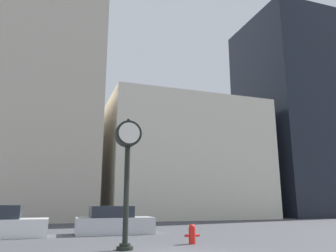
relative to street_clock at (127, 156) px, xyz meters
name	(u,v)px	position (x,y,z in m)	size (l,w,h in m)	color
building_tall_tower	(27,52)	(-6.23, 22.01, 13.31)	(14.78, 12.00, 33.22)	#BCB29E
building_storefront_row	(181,161)	(10.67, 22.01, 2.87)	(16.72, 12.00, 12.33)	beige
building_glass_modern	(287,114)	(25.57, 22.01, 9.52)	(9.49, 12.00, 25.63)	black
street_clock	(127,156)	(0.00, 0.00, 0.00)	(0.97, 0.59, 4.75)	black
car_silver	(114,222)	(0.61, 6.04, -2.70)	(4.01, 1.99, 1.43)	#BCBCC1
fire_hydrant_near	(192,234)	(2.89, 0.80, -2.91)	(0.63, 0.27, 0.77)	red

